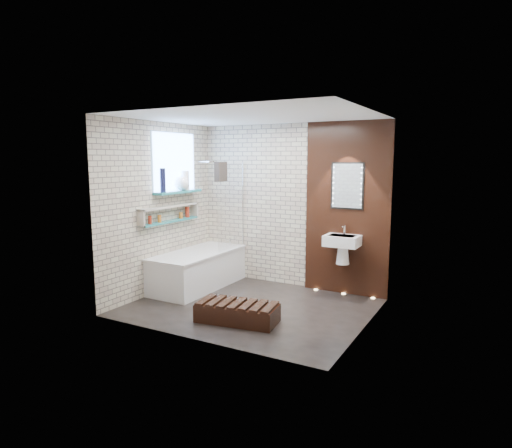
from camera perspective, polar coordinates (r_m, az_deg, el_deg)
The scene contains 15 objects.
ground at distance 6.34m, azimuth -0.66°, elevation -10.52°, with size 3.20×3.20×0.00m, color black.
room_shell at distance 6.04m, azimuth -0.69°, elevation 1.23°, with size 3.24×3.20×2.60m.
walnut_panel at distance 6.83m, azimuth 11.59°, elevation 1.88°, with size 1.30×0.06×2.60m, color black.
clerestory_window at distance 7.18m, azimuth -10.34°, elevation 7.03°, with size 0.18×1.00×0.94m.
display_niche at distance 7.05m, azimuth -10.97°, elevation 1.27°, with size 0.14×1.30×0.26m.
bathtub at distance 7.26m, azimuth -7.39°, elevation -5.74°, with size 0.79×1.74×0.70m.
bath_screen at distance 7.25m, azimuth -3.21°, elevation 2.24°, with size 0.01×0.78×1.40m, color white.
towel at distance 6.97m, azimuth -4.52°, elevation 6.68°, with size 0.09×0.24×0.31m, color black.
shower_head at distance 7.49m, azimuth -5.83°, elevation 7.93°, with size 0.18×0.18×0.02m, color silver.
washbasin at distance 6.73m, azimuth 10.96°, elevation -2.61°, with size 0.50×0.36×0.58m.
led_mirror at distance 6.77m, azimuth 11.58°, elevation 4.80°, with size 0.50×0.02×0.70m.
walnut_step at distance 5.76m, azimuth -2.41°, elevation -11.30°, with size 1.02×0.45×0.23m, color black.
niche_bottles at distance 7.13m, azimuth -10.40°, elevation 1.12°, with size 0.07×0.95×0.17m.
sill_vases at distance 7.17m, azimuth -9.68°, elevation 5.28°, with size 0.22×0.65×0.36m.
floor_uplights at distance 7.03m, azimuth 11.11°, elevation -8.72°, with size 0.96×0.06×0.01m.
Camera 1 is at (2.95, -5.22, 2.05)m, focal length 31.32 mm.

